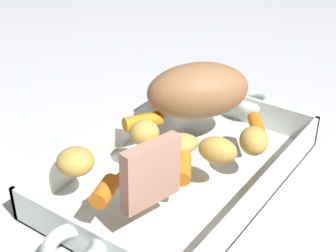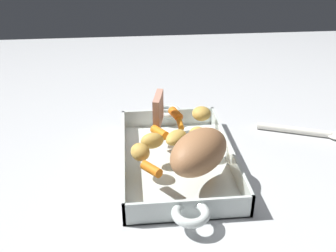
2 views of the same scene
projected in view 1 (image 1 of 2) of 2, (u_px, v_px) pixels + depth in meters
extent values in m
plane|color=silver|center=(181.00, 178.00, 0.69)|extent=(2.17, 2.17, 0.00)
cube|color=silver|center=(181.00, 176.00, 0.69)|extent=(0.38, 0.24, 0.01)
cube|color=silver|center=(260.00, 194.00, 0.62)|extent=(0.38, 0.01, 0.05)
cube|color=silver|center=(115.00, 138.00, 0.74)|extent=(0.38, 0.01, 0.05)
cube|color=silver|center=(87.00, 243.00, 0.55)|extent=(0.01, 0.24, 0.05)
cube|color=silver|center=(245.00, 110.00, 0.81)|extent=(0.01, 0.24, 0.05)
torus|color=silver|center=(74.00, 246.00, 0.53)|extent=(0.07, 0.07, 0.02)
torus|color=silver|center=(251.00, 100.00, 0.82)|extent=(0.07, 0.07, 0.02)
ellipsoid|color=#9F6B44|center=(198.00, 91.00, 0.73)|extent=(0.17, 0.17, 0.08)
cube|color=tan|center=(151.00, 173.00, 0.55)|extent=(0.08, 0.03, 0.08)
cylinder|color=orange|center=(257.00, 126.00, 0.70)|extent=(0.05, 0.04, 0.02)
cylinder|color=orange|center=(143.00, 121.00, 0.71)|extent=(0.06, 0.04, 0.02)
cylinder|color=orange|center=(183.00, 168.00, 0.61)|extent=(0.05, 0.04, 0.02)
cylinder|color=orange|center=(126.00, 174.00, 0.61)|extent=(0.06, 0.02, 0.02)
cylinder|color=orange|center=(105.00, 191.00, 0.57)|extent=(0.05, 0.03, 0.02)
ellipsoid|color=gold|center=(178.00, 146.00, 0.65)|extent=(0.07, 0.07, 0.03)
ellipsoid|color=gold|center=(76.00, 162.00, 0.61)|extent=(0.06, 0.06, 0.03)
ellipsoid|color=gold|center=(254.00, 141.00, 0.65)|extent=(0.06, 0.06, 0.04)
ellipsoid|color=gold|center=(144.00, 133.00, 0.67)|extent=(0.06, 0.05, 0.03)
ellipsoid|color=gold|center=(216.00, 151.00, 0.63)|extent=(0.04, 0.06, 0.04)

